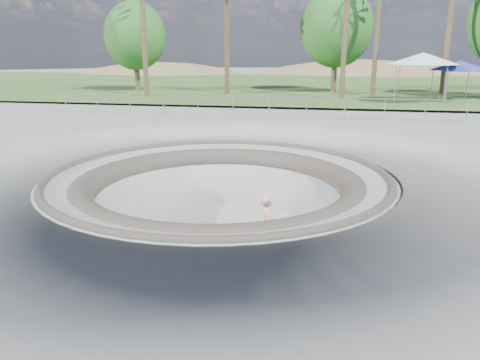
% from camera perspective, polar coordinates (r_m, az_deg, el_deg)
% --- Properties ---
extents(ground, '(180.00, 180.00, 0.00)m').
position_cam_1_polar(ground, '(14.03, -2.61, 0.63)').
color(ground, gray).
rests_on(ground, ground).
extents(skate_bowl, '(14.00, 14.00, 4.10)m').
position_cam_1_polar(skate_bowl, '(14.61, -2.52, -6.32)').
color(skate_bowl, gray).
rests_on(skate_bowl, ground).
extents(grass_strip, '(180.00, 36.00, 0.12)m').
position_cam_1_polar(grass_strip, '(47.41, 6.98, 11.43)').
color(grass_strip, '#365421').
rests_on(grass_strip, ground).
extents(distant_hills, '(103.20, 45.00, 28.60)m').
position_cam_1_polar(distant_hills, '(71.16, 11.14, 6.77)').
color(distant_hills, brown).
rests_on(distant_hills, ground).
extents(safety_railing, '(25.00, 0.06, 1.03)m').
position_cam_1_polar(safety_railing, '(25.54, 3.59, 9.02)').
color(safety_railing, gray).
rests_on(safety_railing, ground).
extents(skateboard, '(0.78, 0.40, 0.08)m').
position_cam_1_polar(skateboard, '(13.00, 3.33, -9.26)').
color(skateboard, brown).
rests_on(skateboard, ground).
extents(skater, '(0.43, 0.65, 1.74)m').
position_cam_1_polar(skater, '(12.65, 3.39, -5.62)').
color(skater, tan).
rests_on(skater, skateboard).
extents(canopy_white, '(6.12, 6.12, 3.15)m').
position_cam_1_polar(canopy_white, '(33.09, 21.43, 13.60)').
color(canopy_white, gray).
rests_on(canopy_white, ground).
extents(canopy_blue, '(5.15, 5.15, 2.64)m').
position_cam_1_polar(canopy_blue, '(34.75, 25.23, 12.51)').
color(canopy_blue, gray).
rests_on(canopy_blue, ground).
extents(bushy_tree_left, '(5.04, 4.58, 7.27)m').
position_cam_1_polar(bushy_tree_left, '(40.81, -12.70, 16.77)').
color(bushy_tree_left, brown).
rests_on(bushy_tree_left, ground).
extents(bushy_tree_mid, '(5.69, 5.18, 8.21)m').
position_cam_1_polar(bushy_tree_mid, '(39.46, 11.68, 17.73)').
color(bushy_tree_mid, brown).
rests_on(bushy_tree_mid, ground).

